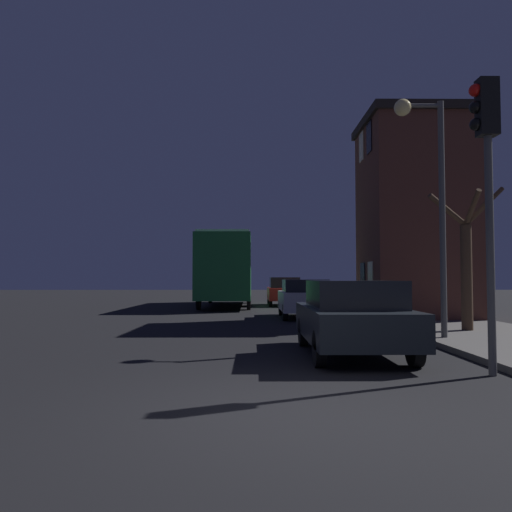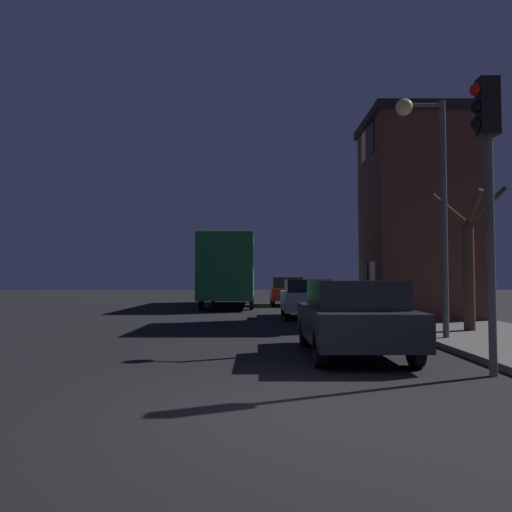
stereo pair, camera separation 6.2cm
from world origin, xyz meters
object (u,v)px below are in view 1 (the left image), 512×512
at_px(car_near_lane, 352,316).
at_px(bare_tree, 467,259).
at_px(car_far_lane, 284,291).
at_px(traffic_light, 486,162).
at_px(bus, 227,265).
at_px(car_mid_lane, 304,298).
at_px(streetlamp, 427,174).

bearing_deg(car_near_lane, bare_tree, 42.83).
xyz_separation_m(bare_tree, car_near_lane, (-3.77, -3.50, -1.24)).
bearing_deg(car_far_lane, traffic_light, -84.58).
distance_m(traffic_light, bus, 20.01).
bearing_deg(car_mid_lane, traffic_light, -81.56).
xyz_separation_m(bare_tree, car_far_lane, (-3.94, 14.24, -1.20)).
height_order(traffic_light, car_near_lane, traffic_light).
distance_m(traffic_light, car_far_lane, 20.00).
bearing_deg(bus, car_far_lane, 7.37).
height_order(car_mid_lane, car_far_lane, car_far_lane).
bearing_deg(car_far_lane, bus, -172.63).
xyz_separation_m(bare_tree, car_mid_lane, (-3.73, 5.69, -1.25)).
relative_size(bare_tree, car_far_lane, 1.01).
height_order(bare_tree, car_near_lane, bare_tree).
height_order(traffic_light, bus, traffic_light).
xyz_separation_m(car_near_lane, car_mid_lane, (0.04, 9.18, -0.00)).
bearing_deg(bare_tree, streetlamp, -135.19).
bearing_deg(car_near_lane, bus, 100.69).
xyz_separation_m(bus, car_near_lane, (3.27, -17.33, -1.44)).
distance_m(streetlamp, bus, 16.44).
distance_m(traffic_light, car_near_lane, 3.66).
bearing_deg(bus, bare_tree, -63.01).
distance_m(bare_tree, car_far_lane, 14.82).
bearing_deg(streetlamp, traffic_light, -97.02).
bearing_deg(car_mid_lane, bare_tree, -56.74).
bearing_deg(streetlamp, bus, 109.54).
bearing_deg(bus, car_near_lane, -79.31).
bearing_deg(traffic_light, car_near_lane, 130.20).
xyz_separation_m(streetlamp, car_mid_lane, (-2.15, 7.26, -3.17)).
bearing_deg(car_mid_lane, car_near_lane, -90.28).
bearing_deg(traffic_light, bus, 104.43).
bearing_deg(car_near_lane, car_mid_lane, 89.72).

